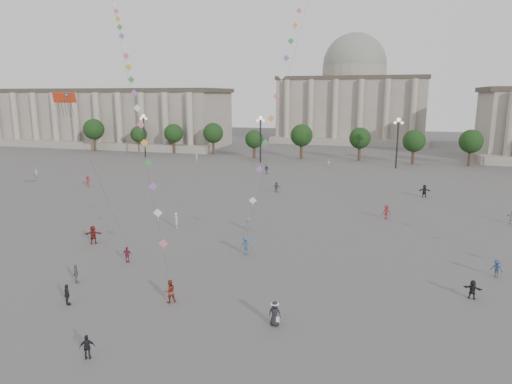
# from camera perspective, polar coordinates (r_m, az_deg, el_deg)

# --- Properties ---
(ground) EXTENTS (360.00, 360.00, 0.00)m
(ground) POSITION_cam_1_polar(r_m,az_deg,el_deg) (36.88, -7.98, -12.50)
(ground) COLOR #504E4B
(ground) RESTS_ON ground
(hall_west) EXTENTS (84.00, 26.22, 17.20)m
(hall_west) POSITION_cam_1_polar(r_m,az_deg,el_deg) (153.22, -19.05, 8.82)
(hall_west) COLOR gray
(hall_west) RESTS_ON ground
(hall_central) EXTENTS (48.30, 34.30, 35.50)m
(hall_central) POSITION_cam_1_polar(r_m,az_deg,el_deg) (160.20, 11.99, 11.39)
(hall_central) COLOR gray
(hall_central) RESTS_ON ground
(tree_row) EXTENTS (137.12, 5.12, 8.00)m
(tree_row) POSITION_cam_1_polar(r_m,az_deg,el_deg) (109.72, 9.35, 6.71)
(tree_row) COLOR #3B2B1D
(tree_row) RESTS_ON ground
(lamp_post_far_west) EXTENTS (2.00, 0.90, 10.65)m
(lamp_post_far_west) POSITION_cam_1_polar(r_m,az_deg,el_deg) (116.88, -13.83, 7.80)
(lamp_post_far_west) COLOR #262628
(lamp_post_far_west) RESTS_ON ground
(lamp_post_mid_west) EXTENTS (2.00, 0.90, 10.65)m
(lamp_post_mid_west) POSITION_cam_1_polar(r_m,az_deg,el_deg) (104.85, 0.57, 7.70)
(lamp_post_mid_west) COLOR #262628
(lamp_post_mid_west) RESTS_ON ground
(lamp_post_mid_east) EXTENTS (2.00, 0.90, 10.65)m
(lamp_post_mid_east) POSITION_cam_1_polar(r_m,az_deg,el_deg) (100.63, 17.31, 6.98)
(lamp_post_mid_east) COLOR #262628
(lamp_post_mid_east) RESTS_ON ground
(person_crowd_0) EXTENTS (1.06, 0.98, 1.74)m
(person_crowd_0) POSITION_cam_1_polar(r_m,az_deg,el_deg) (90.16, 1.31, 2.84)
(person_crowd_0) COLOR navy
(person_crowd_0) RESTS_ON ground
(person_crowd_1) EXTENTS (1.10, 1.00, 1.85)m
(person_crowd_1) POSITION_cam_1_polar(r_m,az_deg,el_deg) (95.66, -25.75, 2.21)
(person_crowd_1) COLOR silver
(person_crowd_1) RESTS_ON ground
(person_crowd_2) EXTENTS (0.88, 1.29, 1.85)m
(person_crowd_2) POSITION_cam_1_polar(r_m,az_deg,el_deg) (82.74, -20.27, 1.30)
(person_crowd_2) COLOR maroon
(person_crowd_2) RESTS_ON ground
(person_crowd_3) EXTENTS (1.44, 0.77, 1.48)m
(person_crowd_3) POSITION_cam_1_polar(r_m,az_deg,el_deg) (39.13, 25.44, -10.95)
(person_crowd_3) COLOR black
(person_crowd_3) RESTS_ON ground
(person_crowd_4) EXTENTS (1.50, 1.39, 1.68)m
(person_crowd_4) POSITION_cam_1_polar(r_m,az_deg,el_deg) (99.78, 9.03, 3.57)
(person_crowd_4) COLOR silver
(person_crowd_4) RESTS_ON ground
(person_crowd_6) EXTENTS (1.00, 0.58, 1.55)m
(person_crowd_6) POSITION_cam_1_polar(r_m,az_deg,el_deg) (52.32, -1.00, -4.03)
(person_crowd_6) COLOR slate
(person_crowd_6) RESTS_ON ground
(person_crowd_7) EXTENTS (1.52, 1.31, 1.65)m
(person_crowd_7) POSITION_cam_1_polar(r_m,az_deg,el_deg) (63.11, 29.38, -2.76)
(person_crowd_7) COLOR beige
(person_crowd_7) RESTS_ON ground
(person_crowd_8) EXTENTS (1.33, 1.10, 1.80)m
(person_crowd_8) POSITION_cam_1_polar(r_m,az_deg,el_deg) (59.40, 15.99, -2.43)
(person_crowd_8) COLOR maroon
(person_crowd_8) RESTS_ON ground
(person_crowd_9) EXTENTS (1.84, 0.80, 1.92)m
(person_crowd_9) POSITION_cam_1_polar(r_m,az_deg,el_deg) (73.88, 20.31, 0.11)
(person_crowd_9) COLOR black
(person_crowd_9) RESTS_ON ground
(person_crowd_10) EXTENTS (0.69, 0.72, 1.67)m
(person_crowd_10) POSITION_cam_1_polar(r_m,az_deg,el_deg) (108.91, -7.42, 4.31)
(person_crowd_10) COLOR silver
(person_crowd_10) RESTS_ON ground
(person_crowd_12) EXTENTS (1.63, 0.97, 1.67)m
(person_crowd_12) POSITION_cam_1_polar(r_m,az_deg,el_deg) (73.06, 2.57, 0.63)
(person_crowd_12) COLOR #59595D
(person_crowd_12) RESTS_ON ground
(person_crowd_13) EXTENTS (0.71, 0.79, 1.82)m
(person_crowd_13) POSITION_cam_1_polar(r_m,az_deg,el_deg) (54.19, -9.91, -3.50)
(person_crowd_13) COLOR silver
(person_crowd_13) RESTS_ON ground
(person_crowd_14) EXTENTS (1.17, 1.01, 1.56)m
(person_crowd_14) POSITION_cam_1_polar(r_m,az_deg,el_deg) (44.37, 27.87, -8.45)
(person_crowd_14) COLOR navy
(person_crowd_14) RESTS_ON ground
(tourist_0) EXTENTS (0.92, 0.48, 1.50)m
(tourist_0) POSITION_cam_1_polar(r_m,az_deg,el_deg) (44.28, -15.78, -7.54)
(tourist_0) COLOR maroon
(tourist_0) RESTS_ON ground
(tourist_1) EXTENTS (0.99, 0.87, 1.61)m
(tourist_1) POSITION_cam_1_polar(r_m,az_deg,el_deg) (37.19, -22.54, -11.78)
(tourist_1) COLOR black
(tourist_1) RESTS_ON ground
(tourist_2) EXTENTS (1.87, 1.26, 1.93)m
(tourist_2) POSITION_cam_1_polar(r_m,az_deg,el_deg) (50.72, -19.68, -5.05)
(tourist_2) COLOR maroon
(tourist_2) RESTS_ON ground
(tourist_3) EXTENTS (0.85, 0.99, 1.59)m
(tourist_3) POSITION_cam_1_polar(r_m,az_deg,el_deg) (40.97, -21.57, -9.50)
(tourist_3) COLOR slate
(tourist_3) RESTS_ON ground
(tourist_4) EXTENTS (0.95, 0.77, 1.52)m
(tourist_4) POSITION_cam_1_polar(r_m,az_deg,el_deg) (29.93, -20.34, -17.71)
(tourist_4) COLOR black
(tourist_4) RESTS_ON ground
(kite_flyer_0) EXTENTS (1.09, 1.06, 1.78)m
(kite_flyer_0) POSITION_cam_1_polar(r_m,az_deg,el_deg) (35.43, -10.72, -12.09)
(kite_flyer_0) COLOR maroon
(kite_flyer_0) RESTS_ON ground
(kite_flyer_1) EXTENTS (1.25, 0.78, 1.87)m
(kite_flyer_1) POSITION_cam_1_polar(r_m,az_deg,el_deg) (44.52, -1.28, -6.72)
(kite_flyer_1) COLOR #355577
(kite_flyer_1) RESTS_ON ground
(hat_person) EXTENTS (0.84, 0.60, 1.71)m
(hat_person) POSITION_cam_1_polar(r_m,az_deg,el_deg) (31.69, 2.36, -14.89)
(hat_person) COLOR black
(hat_person) RESTS_ON ground
(dragon_kite) EXTENTS (5.54, 2.71, 16.55)m
(dragon_kite) POSITION_cam_1_polar(r_m,az_deg,el_deg) (50.32, -22.70, 9.93)
(dragon_kite) COLOR red
(dragon_kite) RESTS_ON ground
(kite_train_west) EXTENTS (34.68, 45.04, 69.09)m
(kite_train_west) POSITION_cam_1_polar(r_m,az_deg,el_deg) (62.91, -16.40, 17.62)
(kite_train_west) COLOR #3F3F3F
(kite_train_west) RESTS_ON ground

